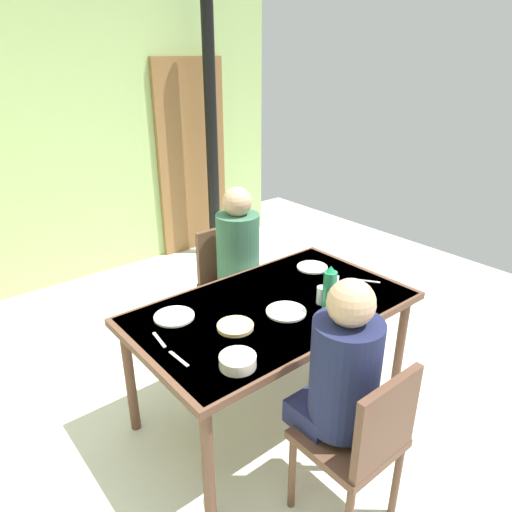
{
  "coord_description": "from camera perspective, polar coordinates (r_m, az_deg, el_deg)",
  "views": [
    {
      "loc": [
        -1.29,
        -1.74,
        2.03
      ],
      "look_at": [
        0.24,
        0.12,
        0.99
      ],
      "focal_mm": 32.81,
      "sensor_mm": 36.0,
      "label": 1
    }
  ],
  "objects": [
    {
      "name": "serving_bowl_center",
      "position": [
        2.15,
        -2.24,
        -12.68
      ],
      "size": [
        0.17,
        0.17,
        0.05
      ],
      "primitive_type": "cylinder",
      "color": "silver",
      "rests_on": "dining_table"
    },
    {
      "name": "cutlery_fork_far",
      "position": [
        2.93,
        9.89,
        -3.02
      ],
      "size": [
        0.13,
        0.11,
        0.0
      ],
      "primitive_type": "cube",
      "rotation": [
        0.0,
        0.0,
        3.82
      ],
      "color": "silver",
      "rests_on": "dining_table"
    },
    {
      "name": "cutlery_knife_far",
      "position": [
        2.38,
        -11.72,
        -9.98
      ],
      "size": [
        0.04,
        0.15,
        0.0
      ],
      "primitive_type": "cube",
      "rotation": [
        0.0,
        0.0,
        4.58
      ],
      "color": "silver",
      "rests_on": "dining_table"
    },
    {
      "name": "chair_far_diner",
      "position": [
        3.46,
        -3.37,
        -2.82
      ],
      "size": [
        0.4,
        0.4,
        0.87
      ],
      "rotation": [
        0.0,
        0.0,
        3.14
      ],
      "color": "brown",
      "rests_on": "ground_plane"
    },
    {
      "name": "ground_plane",
      "position": [
        2.97,
        -2.3,
        -19.67
      ],
      "size": [
        6.73,
        6.73,
        0.0
      ],
      "primitive_type": "plane",
      "color": "silver"
    },
    {
      "name": "cutlery_knife_near",
      "position": [
        2.97,
        13.46,
        -2.99
      ],
      "size": [
        0.1,
        0.13,
        0.0
      ],
      "primitive_type": "cube",
      "rotation": [
        0.0,
        0.0,
        2.17
      ],
      "color": "silver",
      "rests_on": "dining_table"
    },
    {
      "name": "drinking_glass_by_near_diner",
      "position": [
        2.65,
        8.03,
        -4.74
      ],
      "size": [
        0.06,
        0.06,
        0.1
      ],
      "primitive_type": "cylinder",
      "color": "silver",
      "rests_on": "dining_table"
    },
    {
      "name": "cutlery_fork_near",
      "position": [
        2.23,
        -9.39,
        -12.25
      ],
      "size": [
        0.02,
        0.15,
        0.0
      ],
      "primitive_type": "cube",
      "rotation": [
        0.0,
        0.0,
        1.61
      ],
      "color": "silver",
      "rests_on": "dining_table"
    },
    {
      "name": "dinner_plate_near_left",
      "position": [
        2.55,
        -9.94,
        -7.27
      ],
      "size": [
        0.22,
        0.22,
        0.01
      ],
      "primitive_type": "cylinder",
      "color": "white",
      "rests_on": "dining_table"
    },
    {
      "name": "door_wooden",
      "position": [
        5.1,
        -7.8,
        11.67
      ],
      "size": [
        0.8,
        0.05,
        2.0
      ],
      "primitive_type": "cube",
      "color": "brown",
      "rests_on": "ground_plane"
    },
    {
      "name": "person_far_diner",
      "position": [
        3.24,
        -2.06,
        0.85
      ],
      "size": [
        0.3,
        0.37,
        0.77
      ],
      "rotation": [
        0.0,
        0.0,
        3.14
      ],
      "color": "#406153",
      "rests_on": "ground_plane"
    },
    {
      "name": "dinner_plate_near_right",
      "position": [
        3.09,
        6.87,
        -1.36
      ],
      "size": [
        0.2,
        0.2,
        0.01
      ],
      "primitive_type": "cylinder",
      "color": "white",
      "rests_on": "dining_table"
    },
    {
      "name": "bread_plate_sliced",
      "position": [
        2.42,
        -2.54,
        -8.56
      ],
      "size": [
        0.19,
        0.19,
        0.02
      ],
      "primitive_type": "cylinder",
      "color": "#DBB77A",
      "rests_on": "dining_table"
    },
    {
      "name": "water_bottle_green_near",
      "position": [
        2.53,
        8.93,
        -4.26
      ],
      "size": [
        0.07,
        0.07,
        0.28
      ],
      "color": "#258253",
      "rests_on": "dining_table"
    },
    {
      "name": "stove_pipe_column",
      "position": [
        4.87,
        -5.44,
        14.51
      ],
      "size": [
        0.12,
        0.12,
        2.55
      ],
      "primitive_type": "cylinder",
      "color": "black",
      "rests_on": "ground_plane"
    },
    {
      "name": "dining_table",
      "position": [
        2.66,
        2.07,
        -7.23
      ],
      "size": [
        1.58,
        0.92,
        0.74
      ],
      "color": "brown",
      "rests_on": "ground_plane"
    },
    {
      "name": "dinner_plate_far_center",
      "position": [
        2.56,
        3.7,
        -6.77
      ],
      "size": [
        0.22,
        0.22,
        0.01
      ],
      "primitive_type": "cylinder",
      "color": "white",
      "rests_on": "dining_table"
    },
    {
      "name": "chair_near_diner",
      "position": [
        2.22,
        12.73,
        -21.01
      ],
      "size": [
        0.4,
        0.4,
        0.87
      ],
      "color": "brown",
      "rests_on": "ground_plane"
    },
    {
      "name": "wall_back",
      "position": [
        4.58,
        -23.16,
        12.2
      ],
      "size": [
        4.64,
        0.1,
        2.55
      ],
      "primitive_type": "cube",
      "color": "#A4C375",
      "rests_on": "ground_plane"
    },
    {
      "name": "person_near_diner",
      "position": [
        2.09,
        10.46,
        -13.61
      ],
      "size": [
        0.3,
        0.37,
        0.77
      ],
      "color": "#20234A",
      "rests_on": "ground_plane"
    }
  ]
}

